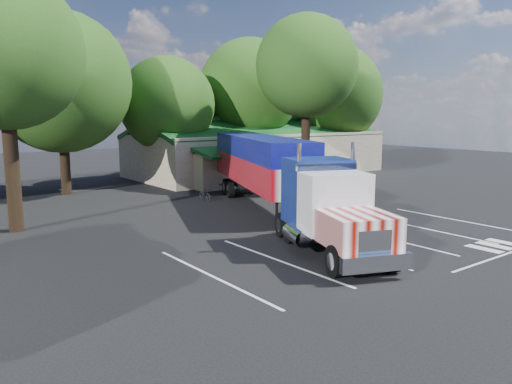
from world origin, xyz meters
TOP-DOWN VIEW (x-y plane):
  - ground at (0.00, 0.00)m, footprint 120.00×120.00m
  - event_hall at (13.74, 17.81)m, footprint 24.20×14.12m
  - tree_row_c at (-5.00, 16.20)m, footprint 10.00×10.00m
  - tree_row_d at (4.00, 17.50)m, footprint 8.00×8.00m
  - tree_row_e at (13.00, 18.00)m, footprint 9.60×9.60m
  - tree_row_f at (23.00, 16.80)m, footprint 10.40×10.40m
  - tree_near_left at (-10.50, 6.00)m, footprint 7.60×7.60m
  - tree_near_right at (11.50, 8.50)m, footprint 8.00×8.00m
  - semi_truck at (2.33, 1.21)m, footprint 10.76×21.61m
  - woman at (4.50, -2.54)m, footprint 0.61×0.80m
  - bicycle at (1.80, 8.00)m, footprint 0.63×1.55m
  - silver_sedan at (12.00, 13.89)m, footprint 4.60×2.67m

SIDE VIEW (x-z plane):
  - ground at x=0.00m, z-range 0.00..0.00m
  - bicycle at x=1.80m, z-range 0.00..0.80m
  - silver_sedan at x=12.00m, z-range 0.00..1.43m
  - woman at x=4.50m, z-range 0.00..1.95m
  - event_hall at x=13.74m, z-range -0.56..4.99m
  - semi_truck at x=2.33m, z-range 0.31..4.96m
  - tree_row_d at x=4.00m, z-range 1.28..11.88m
  - tree_row_f at x=23.00m, z-range 1.29..14.29m
  - tree_row_c at x=-5.00m, z-range 1.51..14.56m
  - tree_row_e at x=13.00m, z-range 1.64..14.54m
  - tree_near_left at x=-10.50m, z-range 2.49..15.14m
  - tree_near_right at x=11.50m, z-range 2.71..16.21m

